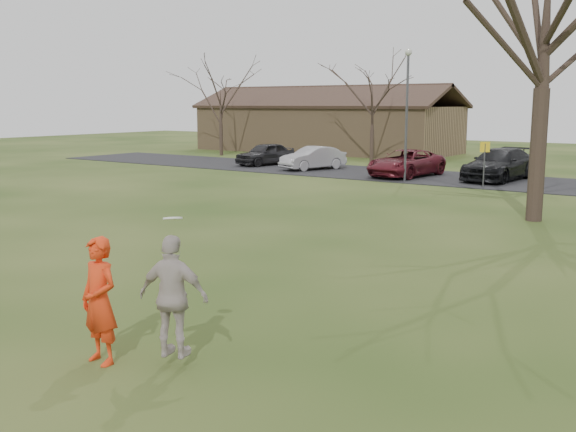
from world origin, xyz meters
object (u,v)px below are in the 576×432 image
object	(u,v)px
car_0	(265,154)
building	(326,127)
player_defender	(99,301)
car_1	(313,158)
lamp_post	(407,98)
car_3	(499,164)
car_2	(406,163)
catching_play	(174,297)

from	to	relation	value
car_0	building	bearing A→B (deg)	115.58
player_defender	car_1	distance (m)	28.50
car_0	lamp_post	world-z (taller)	lamp_post
car_3	building	distance (m)	21.60
building	car_2	bearing A→B (deg)	-45.86
car_1	building	world-z (taller)	building
car_3	catching_play	size ratio (longest dim) A/B	2.57
car_1	car_0	bearing A→B (deg)	-171.39
player_defender	car_2	distance (m)	26.12
car_3	building	xyz separation A→B (m)	(-17.59, 12.48, 1.13)
car_3	car_1	bearing A→B (deg)	-169.84
player_defender	car_1	world-z (taller)	player_defender
car_2	building	distance (m)	18.91
car_2	lamp_post	size ratio (longest dim) A/B	0.78
car_0	building	world-z (taller)	building
building	lamp_post	world-z (taller)	lamp_post
car_1	catching_play	xyz separation A→B (m)	(13.73, -25.03, 0.36)
catching_play	building	bearing A→B (deg)	118.77
car_0	car_3	xyz separation A→B (m)	(14.20, 0.06, 0.09)
player_defender	building	xyz separation A→B (m)	(-20.00, 38.75, 1.00)
car_0	building	size ratio (longest dim) A/B	0.19
lamp_post	player_defender	bearing A→B (deg)	-75.52
car_1	building	size ratio (longest dim) A/B	0.19
car_0	car_2	world-z (taller)	car_2
car_1	building	distance (m)	15.16
player_defender	lamp_post	world-z (taller)	lamp_post
car_2	catching_play	size ratio (longest dim) A/B	2.40
car_1	car_2	size ratio (longest dim) A/B	0.80
player_defender	catching_play	xyz separation A→B (m)	(1.01, 0.47, 0.12)
player_defender	car_3	world-z (taller)	player_defender
building	car_0	bearing A→B (deg)	-74.86
car_2	car_3	size ratio (longest dim) A/B	0.93
car_0	car_3	distance (m)	14.20
building	lamp_post	xyz separation A→B (m)	(14.00, -15.50, 2.04)
player_defender	car_1	xyz separation A→B (m)	(-12.72, 25.51, -0.24)
car_2	building	world-z (taller)	building
car_2	catching_play	xyz separation A→B (m)	(7.87, -24.73, 0.33)
car_3	lamp_post	xyz separation A→B (m)	(-3.59, -3.02, 3.17)
player_defender	car_2	xyz separation A→B (m)	(-6.86, 25.20, -0.21)
lamp_post	car_2	bearing A→B (deg)	113.64
car_1	building	xyz separation A→B (m)	(-7.28, 13.24, 1.25)
car_2	lamp_post	xyz separation A→B (m)	(0.86, -1.96, 3.25)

